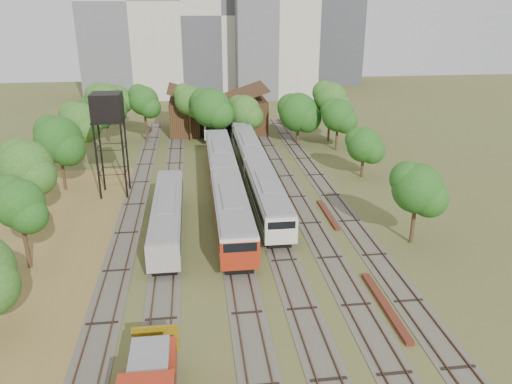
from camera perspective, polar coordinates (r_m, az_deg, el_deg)
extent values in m
plane|color=#475123|center=(34.07, 3.05, -16.45)|extent=(240.00, 240.00, 0.00)
cube|color=brown|center=(42.30, -24.30, -10.37)|extent=(14.00, 60.00, 0.04)
cube|color=#4C473D|center=(56.01, -13.75, -1.39)|extent=(2.60, 80.00, 0.06)
cube|color=#472D1E|center=(56.07, -14.49, -1.33)|extent=(0.08, 80.00, 0.14)
cube|color=#472D1E|center=(55.90, -13.03, -1.27)|extent=(0.08, 80.00, 0.14)
cube|color=#4C473D|center=(55.67, -9.67, -1.21)|extent=(2.60, 80.00, 0.06)
cube|color=#472D1E|center=(55.67, -10.41, -1.16)|extent=(0.08, 80.00, 0.14)
cube|color=#472D1E|center=(55.60, -8.93, -1.10)|extent=(0.08, 80.00, 0.14)
cube|color=#4C473D|center=(55.68, -3.49, -0.94)|extent=(2.60, 80.00, 0.06)
cube|color=#472D1E|center=(55.61, -4.23, -0.89)|extent=(0.08, 80.00, 0.14)
cube|color=#472D1E|center=(55.69, -2.76, -0.82)|extent=(0.08, 80.00, 0.14)
cube|color=#4C473D|center=(56.05, 0.59, -0.75)|extent=(2.60, 80.00, 0.06)
cube|color=#472D1E|center=(55.93, -0.14, -0.70)|extent=(0.08, 80.00, 0.14)
cube|color=#472D1E|center=(56.11, 1.32, -0.63)|extent=(0.08, 80.00, 0.14)
cube|color=#4C473D|center=(56.70, 4.60, -0.56)|extent=(2.60, 80.00, 0.06)
cube|color=#472D1E|center=(56.53, 3.89, -0.51)|extent=(0.08, 80.00, 0.14)
cube|color=#472D1E|center=(56.81, 5.31, -0.44)|extent=(0.08, 80.00, 0.14)
cube|color=#4C473D|center=(57.62, 8.50, -0.37)|extent=(2.60, 80.00, 0.06)
cube|color=#472D1E|center=(57.40, 7.81, -0.32)|extent=(0.08, 80.00, 0.14)
cube|color=#472D1E|center=(57.78, 9.19, -0.26)|extent=(0.08, 80.00, 0.14)
cube|color=black|center=(47.61, -2.78, -4.31)|extent=(2.36, 15.64, 0.86)
cube|color=beige|center=(46.89, -2.82, -2.35)|extent=(3.11, 17.00, 2.68)
cube|color=black|center=(46.77, -2.83, -1.99)|extent=(3.17, 15.64, 0.91)
cube|color=slate|center=(46.31, -2.85, -0.61)|extent=(2.86, 16.66, 0.39)
cube|color=maroon|center=(47.19, -2.80, -3.19)|extent=(3.17, 16.66, 0.48)
cube|color=maroon|center=(39.35, -1.82, -7.33)|extent=(3.15, 0.25, 2.41)
cube|color=black|center=(63.86, -4.05, 2.32)|extent=(2.36, 15.64, 0.86)
cube|color=beige|center=(63.33, -4.09, 3.83)|extent=(3.11, 17.00, 2.68)
cube|color=black|center=(63.24, -4.10, 4.11)|extent=(3.17, 15.64, 0.91)
cube|color=slate|center=(62.90, -4.13, 5.17)|extent=(2.86, 16.66, 0.39)
cube|color=maroon|center=(63.55, -4.07, 3.19)|extent=(3.17, 16.66, 0.48)
cube|color=black|center=(51.79, 1.27, -2.19)|extent=(2.18, 15.64, 0.79)
cube|color=beige|center=(51.17, 1.28, -0.50)|extent=(2.87, 17.00, 2.47)
cube|color=black|center=(51.07, 1.28, -0.19)|extent=(2.93, 15.64, 0.84)
cube|color=slate|center=(50.68, 1.29, 0.99)|extent=(2.64, 16.66, 0.36)
cube|color=#186336|center=(51.43, 1.27, -1.22)|extent=(2.93, 16.66, 0.45)
cube|color=beige|center=(43.56, 2.91, -4.66)|extent=(2.91, 0.25, 2.23)
cube|color=black|center=(68.11, -0.89, 3.52)|extent=(2.18, 15.64, 0.79)
cube|color=beige|center=(67.64, -0.90, 4.84)|extent=(2.87, 17.00, 2.47)
cube|color=black|center=(67.56, -0.90, 5.08)|extent=(2.93, 15.64, 0.84)
cube|color=slate|center=(67.26, -0.91, 6.00)|extent=(2.64, 16.66, 0.36)
cube|color=#186336|center=(67.83, -0.90, 4.28)|extent=(2.93, 16.66, 0.45)
cube|color=black|center=(84.90, -2.22, 7.00)|extent=(2.18, 15.64, 0.79)
cube|color=beige|center=(84.52, -2.23, 8.07)|extent=(2.87, 17.00, 2.47)
cube|color=black|center=(84.46, -2.24, 8.27)|extent=(2.93, 15.64, 0.84)
cube|color=slate|center=(84.22, -2.25, 9.01)|extent=(2.64, 16.66, 0.36)
cube|color=#186336|center=(84.68, -2.23, 7.61)|extent=(2.93, 16.66, 0.45)
cube|color=black|center=(85.13, -4.95, 7.00)|extent=(2.41, 14.72, 0.88)
cube|color=beige|center=(84.72, -4.99, 8.19)|extent=(3.18, 16.00, 2.74)
cube|color=black|center=(84.65, -5.00, 8.41)|extent=(3.24, 14.72, 0.93)
cube|color=slate|center=(84.39, -5.02, 9.23)|extent=(2.93, 15.68, 0.40)
cube|color=#186336|center=(84.89, -4.97, 7.69)|extent=(3.24, 15.68, 0.49)
cube|color=beige|center=(77.02, -4.72, 6.82)|extent=(3.22, 0.25, 2.47)
cube|color=maroon|center=(29.39, -11.80, -19.78)|extent=(2.56, 4.40, 1.54)
cube|color=gold|center=(31.88, -11.40, -16.18)|extent=(2.77, 0.20, 1.84)
cube|color=slate|center=(27.71, -12.18, -18.18)|extent=(2.05, 3.60, 0.20)
cube|color=black|center=(48.53, -9.98, -4.19)|extent=(2.04, 16.56, 0.74)
cube|color=gray|center=(47.91, -10.09, -2.53)|extent=(2.68, 18.00, 2.31)
cube|color=black|center=(47.81, -10.11, -2.23)|extent=(2.74, 16.56, 0.79)
cube|color=slate|center=(47.41, -10.19, -1.06)|extent=(2.47, 17.64, 0.33)
cylinder|color=black|center=(57.25, -17.70, 3.19)|extent=(0.21, 0.21, 8.51)
cylinder|color=black|center=(56.78, -14.85, 3.35)|extent=(0.21, 0.21, 8.51)
cylinder|color=black|center=(59.96, -17.25, 4.01)|extent=(0.21, 0.21, 8.51)
cylinder|color=black|center=(59.51, -14.53, 4.17)|extent=(0.21, 0.21, 8.51)
cube|color=black|center=(57.29, -16.51, 7.86)|extent=(3.35, 3.35, 0.20)
cube|color=black|center=(56.99, -16.67, 9.36)|extent=(3.19, 3.19, 2.87)
cube|color=#5D271A|center=(38.07, 14.55, -12.46)|extent=(0.59, 8.84, 0.29)
cube|color=#5D271A|center=(52.15, 8.20, -2.56)|extent=(0.47, 7.51, 0.24)
cube|color=#341B13|center=(86.61, -4.39, 8.83)|extent=(16.00, 11.00, 5.50)
cube|color=#341B13|center=(85.88, -7.17, 10.90)|extent=(8.45, 11.55, 2.96)
cube|color=#341B13|center=(86.27, -1.75, 11.09)|extent=(8.45, 11.55, 2.96)
cube|color=black|center=(81.41, -4.17, 7.66)|extent=(6.40, 0.15, 4.12)
cylinder|color=#382616|center=(45.04, -24.80, -5.30)|extent=(0.36, 0.36, 4.52)
sphere|color=#1C4E14|center=(43.73, -25.48, -1.18)|extent=(4.00, 4.00, 4.00)
cylinder|color=#382616|center=(53.93, -24.23, -0.93)|extent=(0.36, 0.36, 4.66)
sphere|color=#1C4E14|center=(52.82, -24.80, 2.71)|extent=(5.05, 5.05, 5.05)
cylinder|color=#382616|center=(62.23, -21.19, 2.32)|extent=(0.36, 0.36, 4.76)
sphere|color=#1C4E14|center=(61.25, -21.64, 5.58)|extent=(5.34, 5.34, 5.34)
cylinder|color=#382616|center=(72.57, -19.23, 4.96)|extent=(0.36, 0.36, 4.48)
sphere|color=#1C4E14|center=(71.78, -19.56, 7.61)|extent=(5.15, 5.15, 5.15)
cylinder|color=#382616|center=(83.10, -17.69, 6.78)|extent=(0.36, 0.36, 3.75)
sphere|color=#1C4E14|center=(82.50, -17.91, 8.73)|extent=(4.96, 4.96, 4.96)
cylinder|color=#382616|center=(93.46, -15.38, 8.50)|extent=(0.36, 0.36, 3.81)
sphere|color=#1C4E14|center=(92.91, -15.55, 10.27)|extent=(4.69, 4.69, 4.69)
cylinder|color=#382616|center=(82.19, -16.59, 7.16)|extent=(0.36, 0.36, 4.91)
sphere|color=#1C4E14|center=(81.43, -16.87, 9.75)|extent=(5.95, 5.95, 5.95)
cylinder|color=#382616|center=(80.86, -12.47, 7.39)|extent=(0.36, 0.36, 5.10)
sphere|color=#1C4E14|center=(80.07, -12.69, 10.14)|extent=(4.50, 4.50, 4.50)
cylinder|color=#382616|center=(80.30, -7.49, 7.60)|extent=(0.36, 0.36, 5.07)
sphere|color=#1C4E14|center=(79.51, -7.63, 10.35)|extent=(4.64, 4.64, 4.64)
cylinder|color=#382616|center=(76.79, -5.09, 6.94)|extent=(0.36, 0.36, 4.67)
sphere|color=#1C4E14|center=(76.01, -5.18, 9.58)|extent=(5.88, 5.88, 5.88)
cylinder|color=#382616|center=(78.62, -1.31, 7.04)|extent=(0.36, 0.36, 3.87)
sphere|color=#1C4E14|center=(77.96, -1.33, 9.17)|extent=(5.01, 5.01, 5.01)
cylinder|color=#382616|center=(78.28, 4.78, 6.91)|extent=(0.36, 0.36, 3.86)
sphere|color=#1C4E14|center=(77.62, 4.84, 9.05)|extent=(5.95, 5.95, 5.95)
cylinder|color=#382616|center=(80.26, 8.35, 7.62)|extent=(0.36, 0.36, 5.24)
sphere|color=#1C4E14|center=(79.45, 8.50, 10.46)|extent=(5.19, 5.19, 5.19)
cylinder|color=#382616|center=(47.39, 17.52, -3.25)|extent=(0.36, 0.36, 4.16)
sphere|color=#1C4E14|center=(46.23, 17.95, 0.39)|extent=(4.47, 4.47, 4.47)
cylinder|color=#382616|center=(64.11, 12.07, 3.10)|extent=(0.36, 0.36, 3.26)
sphere|color=#1C4E14|center=(63.41, 12.24, 5.27)|extent=(4.31, 4.31, 4.31)
cylinder|color=#382616|center=(75.46, 9.22, 6.28)|extent=(0.36, 0.36, 4.10)
sphere|color=#1C4E14|center=(74.74, 9.36, 8.63)|extent=(4.75, 4.75, 4.75)
cube|color=#BCB9A5|center=(122.33, -14.17, 20.39)|extent=(22.00, 16.00, 42.00)
cube|color=beige|center=(126.88, -4.25, 19.55)|extent=(20.00, 18.00, 36.00)
cube|color=#3E4046|center=(142.29, 9.19, 17.87)|extent=(12.00, 12.00, 28.00)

